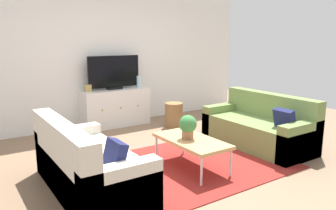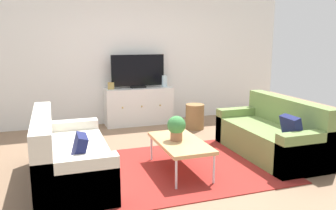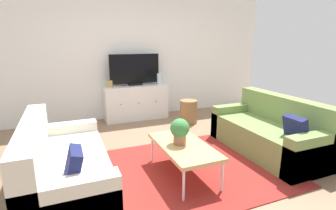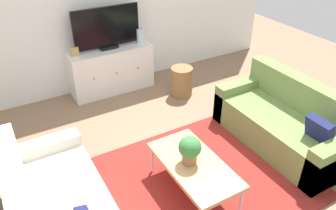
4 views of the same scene
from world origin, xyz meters
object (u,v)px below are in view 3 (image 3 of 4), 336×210
couch_left_side (60,170)px  coffee_table (184,147)px  flat_screen_tv (135,70)px  glass_vase (159,78)px  mantel_clock (109,84)px  couch_right_side (271,134)px  potted_plant (180,130)px  wicker_basket (189,112)px  tv_console (136,102)px

couch_left_side → coffee_table: (1.37, -0.15, 0.09)m
flat_screen_tv → glass_vase: 0.57m
flat_screen_tv → mantel_clock: bearing=-177.8°
couch_right_side → coffee_table: size_ratio=1.63×
potted_plant → mantel_clock: mantel_clock is taller
glass_vase → mantel_clock: size_ratio=1.74×
couch_left_side → wicker_basket: size_ratio=3.71×
coffee_table → mantel_clock: bearing=99.4°
couch_left_side → couch_right_side: bearing=0.0°
tv_console → glass_vase: size_ratio=5.73×
mantel_clock → coffee_table: bearing=-80.6°
coffee_table → tv_console: (0.11, 2.52, -0.01)m
couch_left_side → potted_plant: bearing=-4.7°
flat_screen_tv → glass_vase: (0.53, -0.02, -0.20)m
tv_console → flat_screen_tv: flat_screen_tv is taller
flat_screen_tv → wicker_basket: (0.88, -0.72, -0.80)m
flat_screen_tv → glass_vase: bearing=-2.2°
potted_plant → glass_vase: 2.59m
tv_console → glass_vase: bearing=0.0°
tv_console → wicker_basket: bearing=-38.2°
glass_vase → wicker_basket: size_ratio=0.49×
flat_screen_tv → wicker_basket: 1.39m
potted_plant → glass_vase: glass_vase is taller
couch_right_side → glass_vase: 2.58m
couch_left_side → tv_console: bearing=58.0°
flat_screen_tv → mantel_clock: flat_screen_tv is taller
tv_console → wicker_basket: tv_console is taller
couch_left_side → flat_screen_tv: 2.91m
couch_left_side → coffee_table: couch_left_side is taller
couch_right_side → coffee_table: (-1.49, -0.15, 0.09)m
glass_vase → mantel_clock: (-1.06, 0.00, -0.05)m
couch_right_side → coffee_table: couch_right_side is taller
couch_right_side → tv_console: couch_right_side is taller
couch_left_side → tv_console: couch_left_side is taller
potted_plant → tv_console: bearing=86.7°
couch_right_side → tv_console: bearing=120.2°
couch_left_side → potted_plant: (1.34, -0.11, 0.30)m
couch_right_side → wicker_basket: 1.75m
couch_right_side → glass_vase: glass_vase is taller
glass_vase → wicker_basket: 0.98m
glass_vase → wicker_basket: (0.36, -0.70, -0.59)m
couch_right_side → mantel_clock: bearing=128.8°
flat_screen_tv → couch_right_side: bearing=-60.0°
flat_screen_tv → wicker_basket: flat_screen_tv is taller
glass_vase → potted_plant: bearing=-105.1°
couch_left_side → flat_screen_tv: flat_screen_tv is taller
glass_vase → mantel_clock: bearing=180.0°
couch_right_side → flat_screen_tv: 2.86m
coffee_table → tv_console: bearing=87.5°
couch_left_side → flat_screen_tv: (1.48, 2.39, 0.75)m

